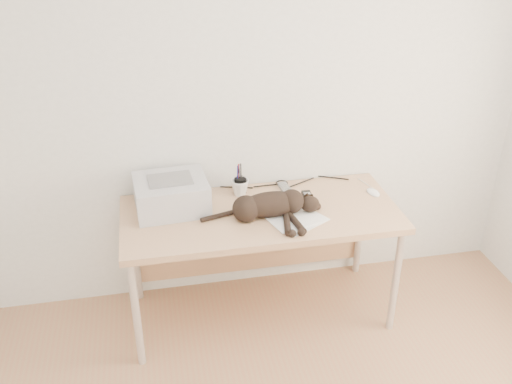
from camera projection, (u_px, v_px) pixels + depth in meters
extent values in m
plane|color=white|center=(249.00, 99.00, 3.34)|extent=(3.50, 0.00, 3.50)
cube|color=tan|center=(261.00, 214.00, 3.30)|extent=(1.60, 0.70, 0.04)
cylinder|color=silver|center=(136.00, 314.00, 3.09)|extent=(0.04, 0.04, 0.70)
cylinder|color=silver|center=(396.00, 281.00, 3.35)|extent=(0.04, 0.04, 0.70)
cylinder|color=silver|center=(135.00, 253.00, 3.61)|extent=(0.04, 0.04, 0.70)
cylinder|color=silver|center=(360.00, 228.00, 3.87)|extent=(0.04, 0.04, 0.70)
cube|color=tan|center=(250.00, 231.00, 3.74)|extent=(1.48, 0.02, 0.60)
cube|color=#A8A7AC|center=(171.00, 194.00, 3.28)|extent=(0.43, 0.38, 0.18)
cube|color=black|center=(171.00, 193.00, 3.28)|extent=(0.35, 0.05, 0.11)
cube|color=slate|center=(170.00, 179.00, 3.23)|extent=(0.26, 0.19, 0.01)
cube|color=white|center=(301.00, 221.00, 3.19)|extent=(0.34, 0.31, 0.00)
cube|color=white|center=(295.00, 219.00, 3.20)|extent=(0.33, 0.27, 0.00)
ellipsoid|color=black|center=(271.00, 204.00, 3.21)|extent=(0.36, 0.16, 0.15)
sphere|color=black|center=(246.00, 209.00, 3.18)|extent=(0.15, 0.15, 0.15)
ellipsoid|color=black|center=(310.00, 204.00, 3.26)|extent=(0.11, 0.10, 0.09)
cone|color=black|center=(307.00, 195.00, 3.28)|extent=(0.04, 0.05, 0.05)
cone|color=black|center=(312.00, 196.00, 3.28)|extent=(0.04, 0.05, 0.05)
cylinder|color=black|center=(287.00, 223.00, 3.14)|extent=(0.04, 0.21, 0.04)
cylinder|color=black|center=(296.00, 222.00, 3.15)|extent=(0.04, 0.21, 0.04)
cylinder|color=black|center=(219.00, 216.00, 3.22)|extent=(0.23, 0.03, 0.03)
imported|color=white|center=(240.00, 187.00, 3.44)|extent=(0.15, 0.15, 0.10)
cylinder|color=black|center=(240.00, 186.00, 3.47)|extent=(0.07, 0.07, 0.10)
cylinder|color=#990C0C|center=(238.00, 176.00, 3.43)|extent=(0.01, 0.01, 0.14)
cylinder|color=navy|center=(242.00, 175.00, 3.45)|extent=(0.01, 0.01, 0.14)
cylinder|color=black|center=(241.00, 176.00, 3.43)|extent=(0.01, 0.01, 0.14)
cube|color=slate|center=(286.00, 191.00, 3.49)|extent=(0.07, 0.20, 0.02)
cube|color=black|center=(309.00, 199.00, 3.40)|extent=(0.06, 0.19, 0.02)
ellipsoid|color=white|center=(373.00, 191.00, 3.48)|extent=(0.08, 0.12, 0.04)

